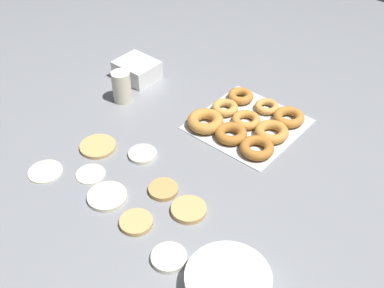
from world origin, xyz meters
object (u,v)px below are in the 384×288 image
Objects in this scene: pancake_4 at (136,222)px; paper_cup at (122,87)px; pancake_7 at (169,258)px; batter_bowl at (228,282)px; pancake_3 at (163,190)px; donut_tray at (246,123)px; pancake_1 at (189,210)px; pancake_2 at (98,146)px; pancake_0 at (107,196)px; pancake_5 at (143,154)px; container_stack at (137,70)px; pancake_6 at (45,171)px; pancake_8 at (91,174)px.

paper_cup is at bearing -39.91° from pancake_4.
batter_bowl is at bearing -169.86° from pancake_7.
pancake_3 is 0.38m from donut_tray.
pancake_1 reaches higher than pancake_4.
pancake_7 is at bearing 106.60° from donut_tray.
paper_cup is at bearing -29.60° from pancake_3.
pancake_7 is 0.27× the size of donut_tray.
pancake_4 is 0.79× the size of paper_cup.
pancake_0 is at bearing 145.54° from pancake_2.
pancake_0 is at bearing 131.37° from paper_cup.
pancake_0 is 0.26m from pancake_7.
donut_tray reaches higher than pancake_0.
container_stack reaches higher than pancake_5.
batter_bowl is (-0.59, 0.13, 0.02)m from pancake_2.
pancake_3 is 0.75× the size of paper_cup.
donut_tray is at bearing -126.86° from pancake_2.
pancake_1 reaches higher than pancake_0.
pancake_1 is at bearing -159.65° from pancake_6.
pancake_4 is at bearing 92.44° from donut_tray.
pancake_4 reaches higher than pancake_5.
donut_tray is (-0.10, -0.49, 0.01)m from pancake_0.
pancake_5 is (0.15, -0.07, -0.00)m from pancake_3.
donut_tray reaches higher than pancake_6.
paper_cup is (0.13, -0.22, 0.05)m from pancake_2.
pancake_6 is at bearing 106.59° from container_stack.
container_stack is at bearing -64.44° from paper_cup.
pancake_5 is 0.59× the size of container_stack.
pancake_4 is 0.56m from paper_cup.
pancake_8 is at bearing 70.38° from pancake_5.
pancake_0 reaches higher than pancake_8.
donut_tray is (-0.15, -0.31, 0.01)m from pancake_5.
pancake_0 is 1.25× the size of pancake_7.
pancake_1 is 0.86× the size of pancake_2.
pancake_1 is at bearing 103.94° from donut_tray.
pancake_6 is at bearing 5.72° from pancake_4.
container_stack is at bearing -42.65° from pancake_5.
donut_tray reaches higher than pancake_8.
paper_cup reaches higher than donut_tray.
pancake_3 is 0.98× the size of pancake_5.
pancake_3 and pancake_7 have the same top height.
pancake_3 is 0.42× the size of batter_bowl.
container_stack is at bearing -32.06° from batter_bowl.
pancake_2 is 1.00× the size of paper_cup.
pancake_3 is 0.95× the size of pancake_7.
pancake_5 is 0.30m from paper_cup.
pancake_2 is 1.26× the size of pancake_4.
donut_tray reaches higher than pancake_7.
pancake_4 is 1.02× the size of pancake_5.
container_stack reaches higher than batter_bowl.
pancake_2 is (0.18, -0.12, 0.00)m from pancake_0.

